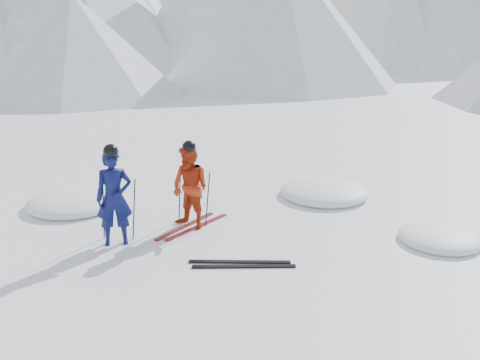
# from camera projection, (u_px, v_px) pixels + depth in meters

# --- Properties ---
(ground) EXTENTS (160.00, 160.00, 0.00)m
(ground) POSITION_uv_depth(u_px,v_px,m) (317.00, 254.00, 8.81)
(ground) COLOR white
(ground) RESTS_ON ground
(skier_blue) EXTENTS (0.75, 0.64, 1.74)m
(skier_blue) POSITION_uv_depth(u_px,v_px,m) (114.00, 198.00, 8.97)
(skier_blue) COLOR #0B1147
(skier_blue) RESTS_ON ground
(skier_red) EXTENTS (0.98, 0.89, 1.63)m
(skier_red) POSITION_uv_depth(u_px,v_px,m) (190.00, 188.00, 9.72)
(skier_red) COLOR #AF2C0E
(skier_red) RESTS_ON ground
(pole_blue_left) EXTENTS (0.12, 0.08, 1.16)m
(pole_blue_left) POSITION_uv_depth(u_px,v_px,m) (103.00, 209.00, 9.25)
(pole_blue_left) COLOR black
(pole_blue_left) RESTS_ON ground
(pole_blue_right) EXTENTS (0.12, 0.07, 1.16)m
(pole_blue_right) POSITION_uv_depth(u_px,v_px,m) (134.00, 210.00, 9.24)
(pole_blue_right) COLOR black
(pole_blue_right) RESTS_ON ground
(pole_red_left) EXTENTS (0.11, 0.09, 1.08)m
(pole_red_left) POSITION_uv_depth(u_px,v_px,m) (180.00, 196.00, 10.09)
(pole_red_left) COLOR black
(pole_red_left) RESTS_ON ground
(pole_red_right) EXTENTS (0.11, 0.08, 1.08)m
(pole_red_right) POSITION_uv_depth(u_px,v_px,m) (208.00, 199.00, 9.89)
(pole_red_right) COLOR black
(pole_red_right) RESTS_ON ground
(ski_worn_left) EXTENTS (0.74, 1.60, 0.03)m
(ski_worn_left) POSITION_uv_depth(u_px,v_px,m) (186.00, 226.00, 9.98)
(ski_worn_left) COLOR black
(ski_worn_left) RESTS_ON ground
(ski_worn_right) EXTENTS (0.85, 1.56, 0.03)m
(ski_worn_right) POSITION_uv_depth(u_px,v_px,m) (197.00, 227.00, 9.93)
(ski_worn_right) COLOR black
(ski_worn_right) RESTS_ON ground
(ski_loose_a) EXTENTS (1.69, 0.39, 0.03)m
(ski_loose_a) POSITION_uv_depth(u_px,v_px,m) (240.00, 262.00, 8.46)
(ski_loose_a) COLOR black
(ski_loose_a) RESTS_ON ground
(ski_loose_b) EXTENTS (1.68, 0.45, 0.03)m
(ski_loose_b) POSITION_uv_depth(u_px,v_px,m) (244.00, 266.00, 8.30)
(ski_loose_b) COLOR black
(ski_loose_b) RESTS_ON ground
(snow_lumps) EXTENTS (9.27, 4.00, 0.45)m
(snow_lumps) POSITION_uv_depth(u_px,v_px,m) (240.00, 206.00, 11.12)
(snow_lumps) COLOR white
(snow_lumps) RESTS_ON ground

